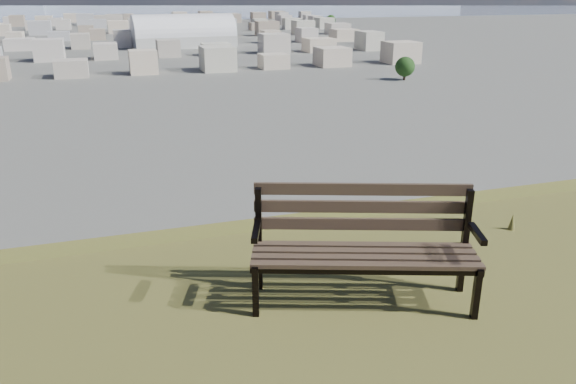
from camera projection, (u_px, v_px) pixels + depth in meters
name	position (u px, v px, depth m)	size (l,w,h in m)	color
park_bench	(363.00, 239.00, 4.60)	(1.90, 1.15, 0.95)	#493B2A
arena	(184.00, 37.00, 281.19)	(51.11, 24.39, 21.02)	beige
city_blocks	(102.00, 29.00, 362.65)	(395.00, 361.00, 7.00)	beige
city_trees	(49.00, 36.00, 287.07)	(406.52, 387.20, 9.98)	#332519
bay_water	(98.00, 9.00, 815.98)	(2400.00, 700.00, 0.12)	#909CB7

